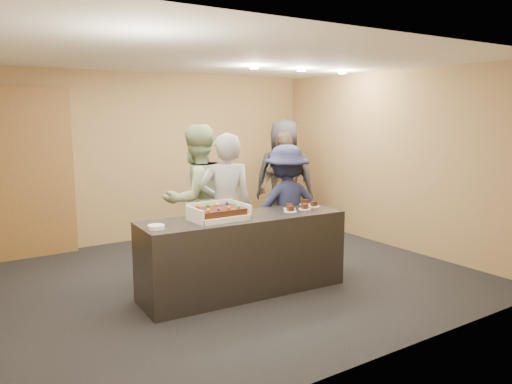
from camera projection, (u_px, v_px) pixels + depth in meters
room at (222, 173)px, 6.06m from camera, size 6.04×6.00×2.70m
serving_counter at (244, 254)px, 5.77m from camera, size 2.44×0.84×0.90m
storage_cabinet at (33, 173)px, 7.11m from camera, size 1.10×0.15×2.43m
cake_box at (218, 215)px, 5.53m from camera, size 0.61×0.42×0.18m
sheet_cake at (219, 211)px, 5.50m from camera, size 0.52×0.36×0.11m
plate_stack at (156, 227)px, 5.07m from camera, size 0.17×0.17×0.04m
slice_a at (290, 210)px, 5.96m from camera, size 0.15×0.15×0.07m
slice_b at (290, 207)px, 6.12m from camera, size 0.15×0.15×0.07m
slice_c at (305, 207)px, 6.10m from camera, size 0.15×0.15×0.07m
slice_d at (305, 203)px, 6.41m from camera, size 0.15×0.15×0.07m
slice_e at (314, 205)px, 6.27m from camera, size 0.15×0.15×0.07m
person_server_grey at (226, 208)px, 6.08m from camera, size 0.78×0.64×1.83m
person_sage_man at (197, 200)px, 6.42m from camera, size 1.01×0.83×1.92m
person_navy_man at (286, 208)px, 6.59m from camera, size 1.19×0.85×1.66m
person_brown_extra at (285, 186)px, 8.09m from camera, size 1.09×0.56×1.78m
person_dark_suit at (284, 179)px, 8.25m from camera, size 1.14×1.10×1.97m
ceiling_spotlights at (301, 70)px, 7.13m from camera, size 1.72×0.12×0.03m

